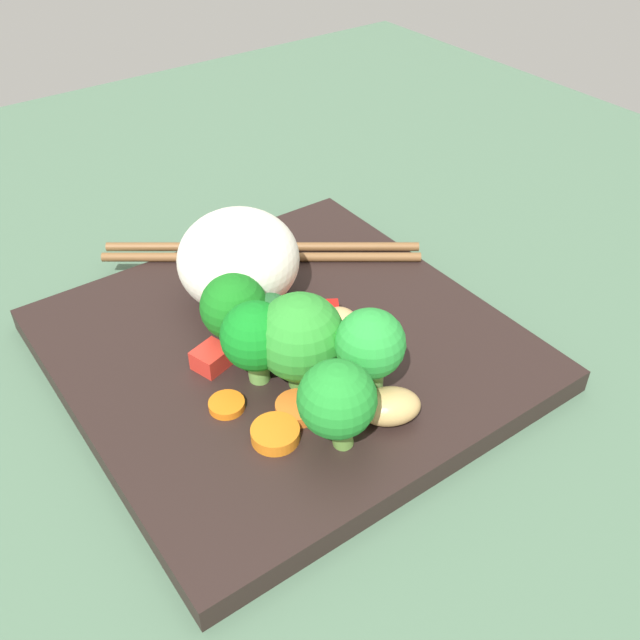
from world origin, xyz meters
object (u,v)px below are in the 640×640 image
(broccoli_floret_4, at_px, (234,308))
(carrot_slice_4, at_px, (275,434))
(square_plate, at_px, (285,349))
(rice_mound, at_px, (234,261))
(chopstick_pair, at_px, (262,252))

(broccoli_floret_4, height_order, carrot_slice_4, broccoli_floret_4)
(square_plate, relative_size, rice_mound, 3.27)
(broccoli_floret_4, distance_m, chopstick_pair, 0.11)
(carrot_slice_4, bearing_deg, chopstick_pair, 59.85)
(broccoli_floret_4, bearing_deg, carrot_slice_4, -106.36)
(square_plate, xyz_separation_m, broccoli_floret_4, (-0.03, 0.01, 0.04))
(chopstick_pair, bearing_deg, square_plate, 101.96)
(square_plate, distance_m, rice_mound, 0.07)
(square_plate, distance_m, chopstick_pair, 0.10)
(rice_mound, xyz_separation_m, chopstick_pair, (0.05, 0.04, -0.03))
(broccoli_floret_4, xyz_separation_m, chopstick_pair, (0.07, 0.08, -0.03))
(carrot_slice_4, height_order, chopstick_pair, same)
(chopstick_pair, bearing_deg, carrot_slice_4, 95.86)
(square_plate, xyz_separation_m, rice_mound, (-0.00, 0.05, 0.04))
(carrot_slice_4, distance_m, chopstick_pair, 0.19)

